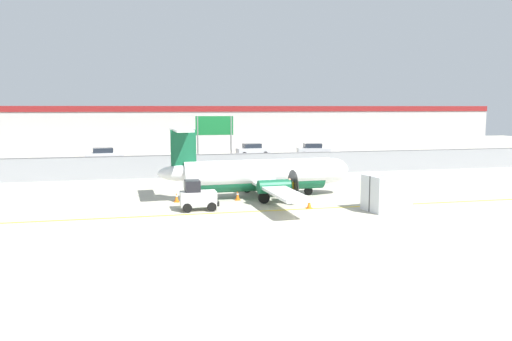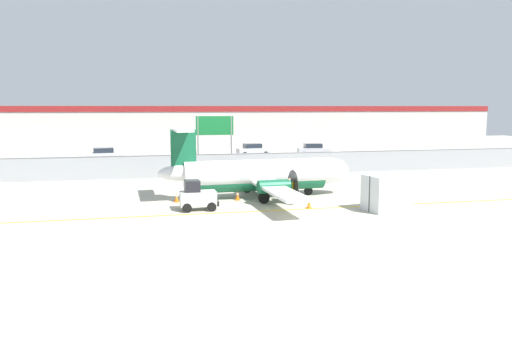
% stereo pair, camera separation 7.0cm
% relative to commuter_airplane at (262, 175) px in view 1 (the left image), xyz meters
% --- Properties ---
extents(ground_plane, '(140.00, 140.00, 0.01)m').
position_rel_commuter_airplane_xyz_m(ground_plane, '(0.94, -4.57, -1.60)').
color(ground_plane, '#B2AD99').
extents(perimeter_fence, '(98.00, 0.10, 2.10)m').
position_rel_commuter_airplane_xyz_m(perimeter_fence, '(0.94, 11.43, -0.49)').
color(perimeter_fence, gray).
rests_on(perimeter_fence, ground).
extents(parking_lot_strip, '(98.00, 17.00, 0.12)m').
position_rel_commuter_airplane_xyz_m(parking_lot_strip, '(0.94, 22.93, -1.54)').
color(parking_lot_strip, '#38383A').
rests_on(parking_lot_strip, ground).
extents(background_building, '(91.00, 8.10, 6.50)m').
position_rel_commuter_airplane_xyz_m(background_building, '(0.94, 41.42, 1.66)').
color(background_building, '#BCB7B2').
rests_on(background_building, ground).
extents(commuter_airplane, '(13.87, 16.06, 4.92)m').
position_rel_commuter_airplane_xyz_m(commuter_airplane, '(0.00, 0.00, 0.00)').
color(commuter_airplane, white).
rests_on(commuter_airplane, ground).
extents(baggage_tug, '(2.35, 1.43, 1.88)m').
position_rel_commuter_airplane_xyz_m(baggage_tug, '(-4.96, -3.42, -0.75)').
color(baggage_tug, silver).
rests_on(baggage_tug, ground).
extents(ground_crew_worker, '(0.52, 0.46, 1.70)m').
position_rel_commuter_airplane_xyz_m(ground_crew_worker, '(1.21, -2.63, -0.65)').
color(ground_crew_worker, '#191E4C').
rests_on(ground_crew_worker, ground).
extents(cargo_container, '(2.66, 2.32, 2.20)m').
position_rel_commuter_airplane_xyz_m(cargo_container, '(6.38, -6.09, -0.50)').
color(cargo_container, silver).
rests_on(cargo_container, ground).
extents(traffic_cone_near_left, '(0.36, 0.36, 0.64)m').
position_rel_commuter_airplane_xyz_m(traffic_cone_near_left, '(-1.92, -0.67, -1.29)').
color(traffic_cone_near_left, orange).
rests_on(traffic_cone_near_left, ground).
extents(traffic_cone_near_right, '(0.36, 0.36, 0.64)m').
position_rel_commuter_airplane_xyz_m(traffic_cone_near_right, '(1.36, -1.80, -1.29)').
color(traffic_cone_near_right, orange).
rests_on(traffic_cone_near_right, ground).
extents(traffic_cone_far_left, '(0.36, 0.36, 0.64)m').
position_rel_commuter_airplane_xyz_m(traffic_cone_far_left, '(-6.05, -0.48, -1.29)').
color(traffic_cone_far_left, orange).
rests_on(traffic_cone_far_left, ground).
extents(traffic_cone_far_right, '(0.36, 0.36, 0.64)m').
position_rel_commuter_airplane_xyz_m(traffic_cone_far_right, '(1.98, -4.43, -1.29)').
color(traffic_cone_far_right, orange).
rests_on(traffic_cone_far_right, ground).
extents(parked_car_0, '(4.38, 2.42, 1.58)m').
position_rel_commuter_airplane_xyz_m(parked_car_0, '(-12.60, 25.78, -0.71)').
color(parked_car_0, silver).
rests_on(parked_car_0, parking_lot_strip).
extents(parked_car_1, '(4.34, 2.31, 1.58)m').
position_rel_commuter_airplane_xyz_m(parked_car_1, '(-3.67, 20.37, -0.71)').
color(parked_car_1, slate).
rests_on(parked_car_1, parking_lot_strip).
extents(parked_car_2, '(4.31, 2.25, 1.58)m').
position_rel_commuter_airplane_xyz_m(parked_car_2, '(5.56, 28.57, -0.71)').
color(parked_car_2, silver).
rests_on(parked_car_2, parking_lot_strip).
extents(parked_car_3, '(4.38, 2.41, 1.58)m').
position_rel_commuter_airplane_xyz_m(parked_car_3, '(13.26, 27.12, -0.71)').
color(parked_car_3, silver).
rests_on(parked_car_3, parking_lot_strip).
extents(highway_sign, '(3.60, 0.14, 5.50)m').
position_rel_commuter_airplane_xyz_m(highway_sign, '(-1.49, 13.42, 2.54)').
color(highway_sign, slate).
rests_on(highway_sign, ground).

